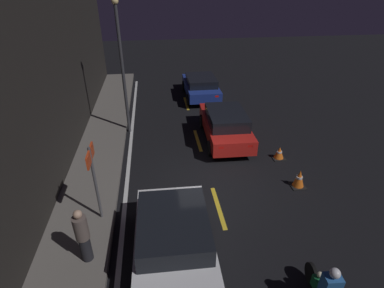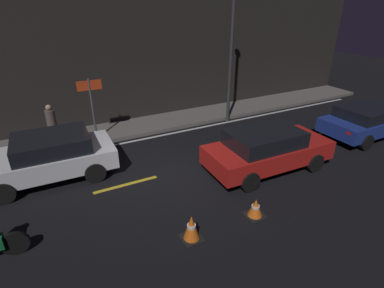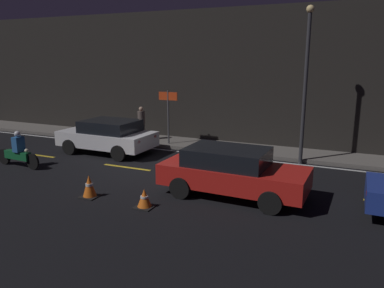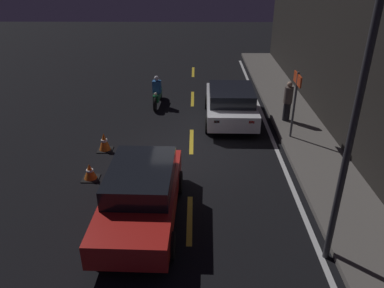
{
  "view_description": "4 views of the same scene",
  "coord_description": "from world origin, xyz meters",
  "px_view_note": "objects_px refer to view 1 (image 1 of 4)",
  "views": [
    {
      "loc": [
        -8.17,
        1.8,
        6.46
      ],
      "look_at": [
        1.71,
        0.5,
        0.85
      ],
      "focal_mm": 28.0,
      "sensor_mm": 36.0,
      "label": 1
    },
    {
      "loc": [
        -2.81,
        -7.86,
        5.12
      ],
      "look_at": [
        1.0,
        -0.57,
        1.19
      ],
      "focal_mm": 28.0,
      "sensor_mm": 36.0,
      "label": 2
    },
    {
      "loc": [
        6.61,
        -11.17,
        3.92
      ],
      "look_at": [
        1.41,
        0.51,
        1.01
      ],
      "focal_mm": 35.0,
      "sensor_mm": 36.0,
      "label": 3
    },
    {
      "loc": [
        11.18,
        0.13,
        6.07
      ],
      "look_at": [
        1.18,
        0.04,
        1.0
      ],
      "focal_mm": 35.0,
      "sensor_mm": 36.0,
      "label": 4
    }
  ],
  "objects_px": {
    "taxi_red": "(225,124)",
    "traffic_cone_mid": "(279,153)",
    "shop_sign": "(93,170)",
    "sedan_blue": "(201,86)",
    "traffic_cone_near": "(299,179)",
    "street_lamp": "(122,63)",
    "sedan_white": "(174,242)",
    "pedestrian": "(83,235)"
  },
  "relations": [
    {
      "from": "taxi_red",
      "to": "traffic_cone_mid",
      "type": "xyz_separation_m",
      "value": [
        -1.86,
        -1.81,
        -0.5
      ]
    },
    {
      "from": "shop_sign",
      "to": "sedan_blue",
      "type": "bearing_deg",
      "value": -24.48
    },
    {
      "from": "traffic_cone_near",
      "to": "street_lamp",
      "type": "xyz_separation_m",
      "value": [
        5.08,
        6.07,
        2.91
      ]
    },
    {
      "from": "traffic_cone_mid",
      "to": "street_lamp",
      "type": "xyz_separation_m",
      "value": [
        3.21,
        6.11,
        2.99
      ]
    },
    {
      "from": "traffic_cone_mid",
      "to": "shop_sign",
      "type": "relative_size",
      "value": 0.21
    },
    {
      "from": "traffic_cone_near",
      "to": "taxi_red",
      "type": "bearing_deg",
      "value": 25.59
    },
    {
      "from": "sedan_white",
      "to": "sedan_blue",
      "type": "relative_size",
      "value": 1.01
    },
    {
      "from": "sedan_white",
      "to": "taxi_red",
      "type": "relative_size",
      "value": 0.95
    },
    {
      "from": "traffic_cone_mid",
      "to": "pedestrian",
      "type": "bearing_deg",
      "value": 121.87
    },
    {
      "from": "sedan_blue",
      "to": "pedestrian",
      "type": "height_order",
      "value": "pedestrian"
    },
    {
      "from": "taxi_red",
      "to": "street_lamp",
      "type": "distance_m",
      "value": 5.14
    },
    {
      "from": "traffic_cone_near",
      "to": "shop_sign",
      "type": "distance_m",
      "value": 6.82
    },
    {
      "from": "traffic_cone_mid",
      "to": "traffic_cone_near",
      "type": "bearing_deg",
      "value": 179.01
    },
    {
      "from": "sedan_white",
      "to": "shop_sign",
      "type": "height_order",
      "value": "shop_sign"
    },
    {
      "from": "traffic_cone_near",
      "to": "street_lamp",
      "type": "distance_m",
      "value": 8.44
    },
    {
      "from": "sedan_white",
      "to": "street_lamp",
      "type": "distance_m",
      "value": 8.27
    },
    {
      "from": "pedestrian",
      "to": "sedan_blue",
      "type": "bearing_deg",
      "value": -22.25
    },
    {
      "from": "traffic_cone_mid",
      "to": "shop_sign",
      "type": "bearing_deg",
      "value": 112.22
    },
    {
      "from": "sedan_white",
      "to": "traffic_cone_near",
      "type": "bearing_deg",
      "value": 121.43
    },
    {
      "from": "traffic_cone_mid",
      "to": "street_lamp",
      "type": "height_order",
      "value": "street_lamp"
    },
    {
      "from": "sedan_white",
      "to": "street_lamp",
      "type": "height_order",
      "value": "street_lamp"
    },
    {
      "from": "taxi_red",
      "to": "sedan_blue",
      "type": "xyz_separation_m",
      "value": [
        5.5,
        0.23,
        -0.05
      ]
    },
    {
      "from": "traffic_cone_mid",
      "to": "pedestrian",
      "type": "xyz_separation_m",
      "value": [
        -4.21,
        6.78,
        0.71
      ]
    },
    {
      "from": "traffic_cone_mid",
      "to": "street_lamp",
      "type": "distance_m",
      "value": 7.52
    },
    {
      "from": "sedan_white",
      "to": "shop_sign",
      "type": "distance_m",
      "value": 2.95
    },
    {
      "from": "taxi_red",
      "to": "street_lamp",
      "type": "xyz_separation_m",
      "value": [
        1.35,
        4.29,
        2.48
      ]
    },
    {
      "from": "shop_sign",
      "to": "street_lamp",
      "type": "height_order",
      "value": "street_lamp"
    },
    {
      "from": "sedan_blue",
      "to": "pedestrian",
      "type": "relative_size",
      "value": 2.53
    },
    {
      "from": "traffic_cone_near",
      "to": "traffic_cone_mid",
      "type": "relative_size",
      "value": 1.28
    },
    {
      "from": "sedan_blue",
      "to": "street_lamp",
      "type": "distance_m",
      "value": 6.34
    },
    {
      "from": "pedestrian",
      "to": "traffic_cone_near",
      "type": "bearing_deg",
      "value": -70.79
    },
    {
      "from": "taxi_red",
      "to": "traffic_cone_near",
      "type": "xyz_separation_m",
      "value": [
        -3.72,
        -1.78,
        -0.43
      ]
    },
    {
      "from": "sedan_blue",
      "to": "traffic_cone_near",
      "type": "height_order",
      "value": "sedan_blue"
    },
    {
      "from": "sedan_blue",
      "to": "traffic_cone_near",
      "type": "distance_m",
      "value": 9.45
    },
    {
      "from": "pedestrian",
      "to": "taxi_red",
      "type": "bearing_deg",
      "value": -39.26
    },
    {
      "from": "pedestrian",
      "to": "shop_sign",
      "type": "bearing_deg",
      "value": -5.75
    },
    {
      "from": "taxi_red",
      "to": "pedestrian",
      "type": "distance_m",
      "value": 7.84
    },
    {
      "from": "street_lamp",
      "to": "traffic_cone_mid",
      "type": "bearing_deg",
      "value": -117.74
    },
    {
      "from": "taxi_red",
      "to": "traffic_cone_near",
      "type": "height_order",
      "value": "taxi_red"
    },
    {
      "from": "sedan_white",
      "to": "pedestrian",
      "type": "height_order",
      "value": "pedestrian"
    },
    {
      "from": "traffic_cone_near",
      "to": "shop_sign",
      "type": "xyz_separation_m",
      "value": [
        -0.84,
        6.59,
        1.52
      ]
    },
    {
      "from": "traffic_cone_near",
      "to": "pedestrian",
      "type": "xyz_separation_m",
      "value": [
        -2.35,
        6.74,
        0.64
      ]
    }
  ]
}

